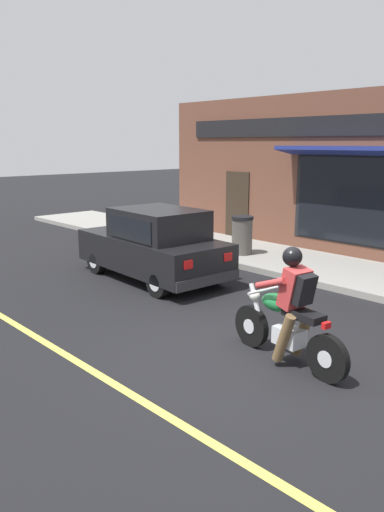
# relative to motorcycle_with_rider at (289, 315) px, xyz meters

# --- Properties ---
(ground_plane) EXTENTS (80.00, 80.00, 0.00)m
(ground_plane) POSITION_rel_motorcycle_with_rider_xyz_m (-0.29, 0.54, -0.68)
(ground_plane) COLOR black
(sidewalk_curb) EXTENTS (2.60, 22.00, 0.14)m
(sidewalk_curb) POSITION_rel_motorcycle_with_rider_xyz_m (4.70, 3.54, -0.61)
(sidewalk_curb) COLOR gray
(sidewalk_curb) RESTS_ON ground
(lane_stripe) EXTENTS (0.12, 19.80, 0.01)m
(lane_stripe) POSITION_rel_motorcycle_with_rider_xyz_m (-2.09, 3.54, -0.67)
(lane_stripe) COLOR #D1C64C
(lane_stripe) RESTS_ON ground
(storefront_building) EXTENTS (1.25, 11.77, 4.20)m
(storefront_building) POSITION_rel_motorcycle_with_rider_xyz_m (6.23, 3.01, 1.43)
(storefront_building) COLOR brown
(storefront_building) RESTS_ON ground
(motorcycle_with_rider) EXTENTS (0.63, 2.02, 1.62)m
(motorcycle_with_rider) POSITION_rel_motorcycle_with_rider_xyz_m (0.00, 0.00, 0.00)
(motorcycle_with_rider) COLOR black
(motorcycle_with_rider) RESTS_ON ground
(car_hatchback) EXTENTS (1.84, 3.86, 1.57)m
(car_hatchback) POSITION_rel_motorcycle_with_rider_xyz_m (1.38, 4.59, 0.09)
(car_hatchback) COLOR black
(car_hatchback) RESTS_ON ground
(trash_bin) EXTENTS (0.56, 0.56, 0.98)m
(trash_bin) POSITION_rel_motorcycle_with_rider_xyz_m (4.25, 4.56, -0.04)
(trash_bin) COLOR #514C47
(trash_bin) RESTS_ON sidewalk_curb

